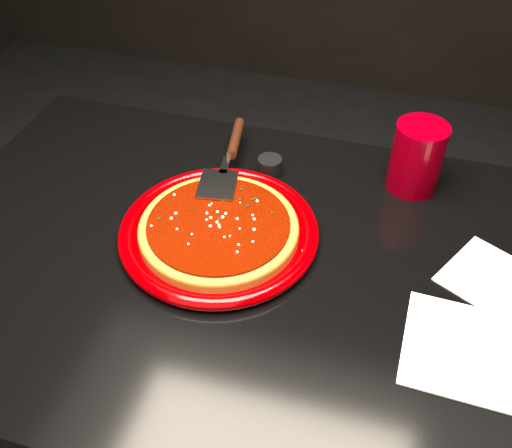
# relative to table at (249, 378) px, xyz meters

# --- Properties ---
(table) EXTENTS (1.20, 0.80, 0.75)m
(table) POSITION_rel_table_xyz_m (0.00, 0.00, 0.00)
(table) COLOR black
(table) RESTS_ON floor
(plate) EXTENTS (0.47, 0.47, 0.03)m
(plate) POSITION_rel_table_xyz_m (-0.06, 0.04, 0.39)
(plate) COLOR #7C0001
(plate) RESTS_ON table
(pizza_crust) EXTENTS (0.38, 0.38, 0.01)m
(pizza_crust) POSITION_rel_table_xyz_m (-0.06, 0.04, 0.39)
(pizza_crust) COLOR #8B5F20
(pizza_crust) RESTS_ON plate
(pizza_crust_rim) EXTENTS (0.38, 0.38, 0.02)m
(pizza_crust_rim) POSITION_rel_table_xyz_m (-0.06, 0.04, 0.40)
(pizza_crust_rim) COLOR #8B5F20
(pizza_crust_rim) RESTS_ON plate
(pizza_sauce) EXTENTS (0.33, 0.33, 0.01)m
(pizza_sauce) POSITION_rel_table_xyz_m (-0.06, 0.04, 0.40)
(pizza_sauce) COLOR #6B0E00
(pizza_sauce) RESTS_ON plate
(parmesan_dusting) EXTENTS (0.24, 0.24, 0.01)m
(parmesan_dusting) POSITION_rel_table_xyz_m (-0.06, 0.04, 0.41)
(parmesan_dusting) COLOR #F3E7BD
(parmesan_dusting) RESTS_ON plate
(basil_flecks) EXTENTS (0.22, 0.22, 0.00)m
(basil_flecks) POSITION_rel_table_xyz_m (-0.06, 0.04, 0.41)
(basil_flecks) COLOR black
(basil_flecks) RESTS_ON plate
(pizza_server) EXTENTS (0.13, 0.31, 0.02)m
(pizza_server) POSITION_rel_table_xyz_m (-0.10, 0.21, 0.42)
(pizza_server) COLOR silver
(pizza_server) RESTS_ON plate
(cup) EXTENTS (0.10, 0.10, 0.14)m
(cup) POSITION_rel_table_xyz_m (0.25, 0.28, 0.44)
(cup) COLOR #80000C
(cup) RESTS_ON table
(napkin_a) EXTENTS (0.18, 0.18, 0.00)m
(napkin_a) POSITION_rel_table_xyz_m (0.36, -0.09, 0.38)
(napkin_a) COLOR silver
(napkin_a) RESTS_ON table
(napkin_b) EXTENTS (0.19, 0.19, 0.00)m
(napkin_b) POSITION_rel_table_xyz_m (0.40, 0.07, 0.38)
(napkin_b) COLOR silver
(napkin_b) RESTS_ON table
(ramekin) EXTENTS (0.06, 0.06, 0.04)m
(ramekin) POSITION_rel_table_xyz_m (-0.03, 0.24, 0.39)
(ramekin) COLOR black
(ramekin) RESTS_ON table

